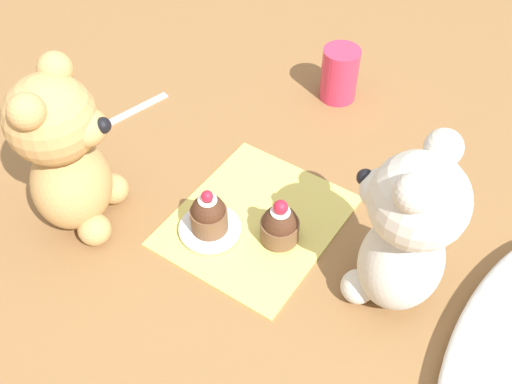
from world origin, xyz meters
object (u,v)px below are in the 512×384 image
object	(u,v)px
cupcake_near_cream_bear	(280,225)
saucer_plate	(210,228)
teddy_bear_tan	(65,154)
teddy_bear_cream	(408,229)
juice_glass	(340,74)
cupcake_near_tan_bear	(209,214)
teaspoon	(133,110)

from	to	relation	value
cupcake_near_cream_bear	saucer_plate	xyz separation A→B (m)	(0.04, -0.08, -0.02)
saucer_plate	cupcake_near_cream_bear	bearing A→B (deg)	116.26
teddy_bear_tan	teddy_bear_cream	bearing A→B (deg)	-96.44
teddy_bear_tan	juice_glass	bearing A→B (deg)	-44.82
saucer_plate	juice_glass	bearing A→B (deg)	-179.89
teddy_bear_cream	juice_glass	size ratio (longest dim) A/B	2.56
teddy_bear_cream	teddy_bear_tan	size ratio (longest dim) A/B	0.97
juice_glass	teddy_bear_tan	bearing A→B (deg)	-20.61
juice_glass	cupcake_near_cream_bear	bearing A→B (deg)	15.05
teddy_bear_cream	saucer_plate	size ratio (longest dim) A/B	2.76
teddy_bear_cream	juice_glass	bearing A→B (deg)	-141.69
cupcake_near_cream_bear	cupcake_near_tan_bear	size ratio (longest dim) A/B	1.00
teddy_bear_tan	cupcake_near_tan_bear	bearing A→B (deg)	-89.94
cupcake_near_tan_bear	teaspoon	xyz separation A→B (m)	(-0.13, -0.24, -0.03)
saucer_plate	teaspoon	distance (m)	0.27
cupcake_near_tan_bear	teaspoon	size ratio (longest dim) A/B	0.53
cupcake_near_cream_bear	cupcake_near_tan_bear	world-z (taller)	cupcake_near_tan_bear
teddy_bear_tan	cupcake_near_tan_bear	size ratio (longest dim) A/B	3.44
saucer_plate	teaspoon	xyz separation A→B (m)	(-0.13, -0.24, -0.01)
saucer_plate	cupcake_near_tan_bear	xyz separation A→B (m)	(-0.00, 0.00, 0.03)
teddy_bear_cream	teaspoon	distance (m)	0.49
teddy_bear_cream	cupcake_near_tan_bear	world-z (taller)	teddy_bear_cream
cupcake_near_tan_bear	cupcake_near_cream_bear	bearing A→B (deg)	116.26
saucer_plate	cupcake_near_tan_bear	distance (m)	0.03
teddy_bear_cream	cupcake_near_tan_bear	distance (m)	0.24
cupcake_near_tan_bear	saucer_plate	bearing A→B (deg)	-63.43
teddy_bear_tan	cupcake_near_tan_bear	world-z (taller)	teddy_bear_tan
cupcake_near_tan_bear	juice_glass	bearing A→B (deg)	-179.89
teddy_bear_cream	juice_glass	xyz separation A→B (m)	(-0.28, -0.23, -0.07)
cupcake_near_tan_bear	teaspoon	distance (m)	0.28
teddy_bear_tan	cupcake_near_cream_bear	xyz separation A→B (m)	(-0.11, 0.23, -0.08)
teddy_bear_cream	cupcake_near_tan_bear	xyz separation A→B (m)	(0.05, -0.23, -0.07)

